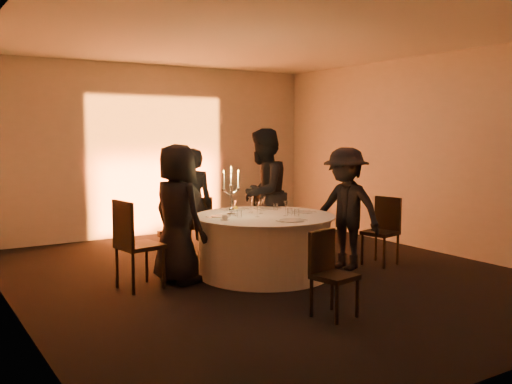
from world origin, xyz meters
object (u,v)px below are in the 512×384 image
guest_left (177,214)px  chair_left (133,239)px  banquet_table (264,245)px  chair_back_right (256,215)px  candelabra (231,198)px  coffee_cup (225,218)px  chair_back_left (198,222)px  guest_right (346,209)px  guest_back_left (192,205)px  guest_back_right (263,193)px  chair_right (383,227)px  chair_front (329,269)px

guest_left → chair_left: bearing=80.6°
banquet_table → chair_back_right: 1.66m
banquet_table → candelabra: 0.74m
coffee_cup → chair_back_left: bearing=74.4°
coffee_cup → guest_left: bearing=145.6°
guest_right → guest_back_left: bearing=-150.2°
banquet_table → guest_back_left: (-0.43, 1.22, 0.42)m
guest_back_right → guest_right: bearing=83.0°
chair_left → candelabra: candelabra is taller
guest_left → coffee_cup: bearing=-136.9°
banquet_table → guest_back_right: guest_back_right is taller
guest_left → guest_right: (2.19, -0.54, -0.03)m
chair_back_left → guest_back_left: 0.56m
guest_left → candelabra: (0.74, -0.01, 0.15)m
chair_right → guest_back_left: bearing=-139.8°
chair_right → coffee_cup: (-2.35, 0.29, 0.28)m
banquet_table → chair_right: 1.77m
guest_back_left → guest_right: 2.15m
banquet_table → chair_front: size_ratio=2.12×
chair_back_left → chair_back_right: bearing=177.0°
candelabra → guest_right: bearing=-20.0°
candelabra → chair_back_left: bearing=81.6°
chair_left → guest_back_left: 1.61m
chair_back_right → guest_right: 1.80m
chair_left → guest_right: bearing=-108.5°
chair_left → coffee_cup: bearing=-113.5°
guest_back_left → candelabra: size_ratio=2.53×
guest_right → guest_back_right: bearing=-170.3°
chair_right → chair_front: 2.48m
guest_back_left → candelabra: bearing=113.5°
chair_left → guest_back_left: size_ratio=0.65×
chair_back_left → chair_front: (-0.20, -3.31, -0.01)m
guest_back_right → candelabra: 1.11m
chair_back_left → candelabra: candelabra is taller
chair_back_left → chair_front: size_ratio=1.01×
chair_front → chair_left: bearing=113.5°
coffee_cup → candelabra: candelabra is taller
chair_back_left → coffee_cup: chair_back_left is taller
chair_left → coffee_cup: size_ratio=9.53×
chair_right → guest_back_right: (-1.18, 1.25, 0.42)m
guest_left → candelabra: size_ratio=2.67×
guest_back_right → chair_right: bearing=101.2°
chair_right → chair_front: (-2.08, -1.35, -0.05)m
chair_front → guest_right: bearing=33.6°
chair_front → coffee_cup: chair_front is taller
candelabra → chair_front: bearing=-89.9°
guest_left → coffee_cup: 0.58m
chair_right → guest_right: 0.69m
chair_left → chair_front: chair_left is taller
chair_right → coffee_cup: bearing=-110.4°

